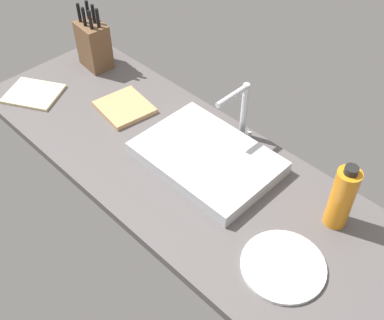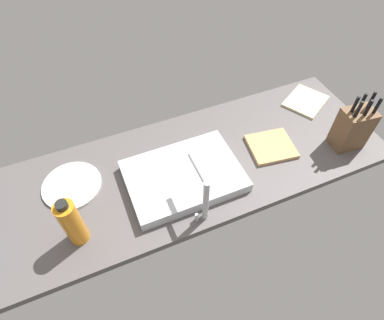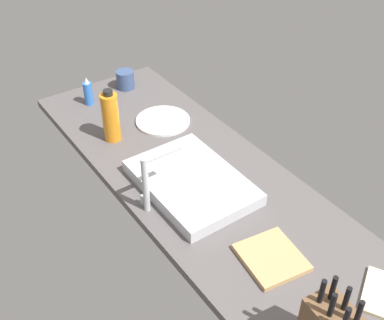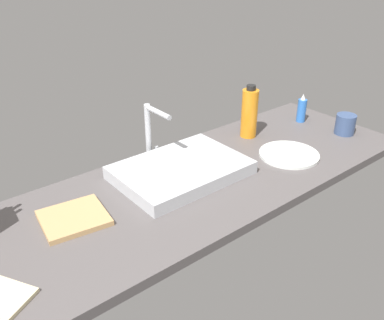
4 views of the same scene
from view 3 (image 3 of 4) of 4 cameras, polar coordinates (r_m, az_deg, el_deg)
countertop_slab at (r=191.55cm, az=1.48°, el=-2.89°), size 192.26×62.73×3.50cm
sink_basin at (r=185.89cm, az=-0.03°, el=-2.65°), size 47.87×33.64×4.98cm
faucet at (r=170.84cm, az=-4.89°, el=-1.98°), size 5.50×16.00×23.17cm
cutting_board at (r=163.72cm, az=9.26°, el=-11.18°), size 22.58×21.17×1.80cm
soap_bottle at (r=239.58cm, az=-12.03°, el=7.71°), size 4.29×4.29×14.04cm
water_bottle at (r=209.71cm, az=-9.47°, el=5.00°), size 7.30×7.30×23.94cm
dinner_plate at (r=224.06cm, az=-3.41°, el=4.59°), size 24.71×24.71×1.20cm
coffee_mug at (r=251.06cm, az=-7.79°, el=9.28°), size 8.93×8.93×9.14cm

